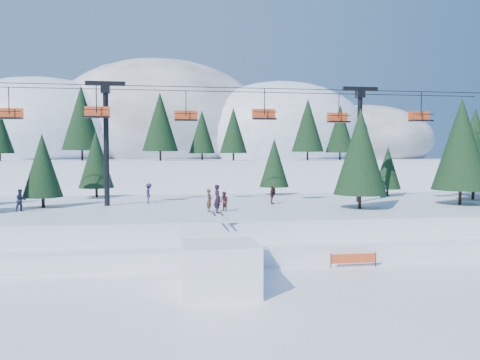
{
  "coord_description": "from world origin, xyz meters",
  "views": [
    {
      "loc": [
        -3.63,
        -21.93,
        6.68
      ],
      "look_at": [
        0.44,
        6.0,
        5.2
      ],
      "focal_mm": 35.0,
      "sensor_mm": 36.0,
      "label": 1
    }
  ],
  "objects": [
    {
      "name": "chairlift",
      "position": [
        1.67,
        18.05,
        9.32
      ],
      "size": [
        46.0,
        3.21,
        10.28
      ],
      "color": "black",
      "rests_on": "mid_shelf"
    },
    {
      "name": "jump_kicker",
      "position": [
        -1.36,
        1.12,
        1.33
      ],
      "size": [
        3.64,
        4.96,
        5.14
      ],
      "color": "white",
      "rests_on": "ground"
    },
    {
      "name": "conifer_stand",
      "position": [
        3.56,
        17.97,
        6.95
      ],
      "size": [
        62.1,
        17.21,
        9.12
      ],
      "color": "black",
      "rests_on": "mid_shelf"
    },
    {
      "name": "ground",
      "position": [
        0.0,
        0.0,
        0.0
      ],
      "size": [
        160.0,
        160.0,
        0.0
      ],
      "primitive_type": "plane",
      "color": "white",
      "rests_on": "ground"
    },
    {
      "name": "mid_shelf",
      "position": [
        0.0,
        18.0,
        1.25
      ],
      "size": [
        70.0,
        22.0,
        2.5
      ],
      "primitive_type": "cube",
      "color": "white",
      "rests_on": "ground"
    },
    {
      "name": "banner_far",
      "position": [
        7.77,
        6.76,
        0.54
      ],
      "size": [
        2.67,
        1.08,
        0.9
      ],
      "color": "black",
      "rests_on": "ground"
    },
    {
      "name": "berm",
      "position": [
        0.0,
        8.0,
        0.55
      ],
      "size": [
        70.0,
        6.0,
        1.1
      ],
      "primitive_type": "cube",
      "color": "white",
      "rests_on": "ground"
    },
    {
      "name": "mountain_ridge",
      "position": [
        -5.1,
        73.37,
        9.64
      ],
      "size": [
        119.0,
        60.44,
        26.46
      ],
      "color": "white",
      "rests_on": "ground"
    },
    {
      "name": "distant_skiers",
      "position": [
        -1.23,
        17.41,
        3.34
      ],
      "size": [
        32.88,
        10.01,
        1.77
      ],
      "color": "#523020",
      "rests_on": "mid_shelf"
    },
    {
      "name": "banner_near",
      "position": [
        7.04,
        4.37,
        0.54
      ],
      "size": [
        2.86,
        0.08,
        0.9
      ],
      "color": "black",
      "rests_on": "ground"
    }
  ]
}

